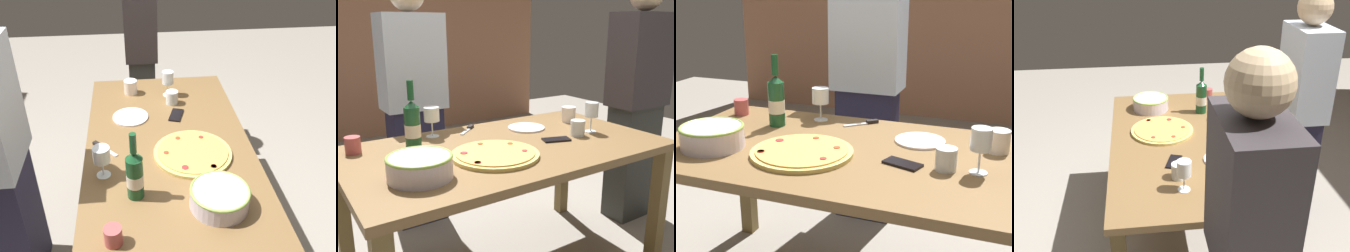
% 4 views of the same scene
% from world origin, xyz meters
% --- Properties ---
extents(dining_table, '(1.60, 0.90, 0.75)m').
position_xyz_m(dining_table, '(0.00, 0.00, 0.66)').
color(dining_table, brown).
rests_on(dining_table, ground).
extents(brick_wall_back, '(4.94, 0.16, 2.97)m').
position_xyz_m(brick_wall_back, '(0.00, 3.20, 1.48)').
color(brick_wall_back, '#B47A59').
rests_on(brick_wall_back, ground).
extents(pizza, '(0.41, 0.41, 0.03)m').
position_xyz_m(pizza, '(-0.14, -0.12, 0.76)').
color(pizza, '#D1B761').
rests_on(pizza, dining_table).
extents(serving_bowl, '(0.26, 0.26, 0.10)m').
position_xyz_m(serving_bowl, '(-0.52, -0.17, 0.80)').
color(serving_bowl, silver).
rests_on(serving_bowl, dining_table).
extents(wine_bottle, '(0.08, 0.08, 0.34)m').
position_xyz_m(wine_bottle, '(-0.41, 0.19, 0.87)').
color(wine_bottle, '#184A26').
rests_on(wine_bottle, dining_table).
extents(wine_glass_near_pizza, '(0.07, 0.07, 0.17)m').
position_xyz_m(wine_glass_near_pizza, '(0.54, -0.06, 0.87)').
color(wine_glass_near_pizza, white).
rests_on(wine_glass_near_pizza, dining_table).
extents(wine_glass_by_bottle, '(0.08, 0.08, 0.16)m').
position_xyz_m(wine_glass_by_bottle, '(-0.25, 0.34, 0.87)').
color(wine_glass_by_bottle, white).
rests_on(wine_glass_by_bottle, dining_table).
extents(cup_amber, '(0.07, 0.07, 0.08)m').
position_xyz_m(cup_amber, '(-0.68, 0.29, 0.79)').
color(cup_amber, '#B74E4E').
rests_on(cup_amber, dining_table).
extents(cup_ceramic, '(0.08, 0.08, 0.09)m').
position_xyz_m(cup_ceramic, '(0.42, -0.07, 0.79)').
color(cup_ceramic, white).
rests_on(cup_ceramic, dining_table).
extents(cup_spare, '(0.09, 0.09, 0.09)m').
position_xyz_m(cup_spare, '(0.59, 0.19, 0.80)').
color(cup_spare, white).
rests_on(cup_spare, dining_table).
extents(side_plate, '(0.22, 0.22, 0.01)m').
position_xyz_m(side_plate, '(0.27, 0.20, 0.76)').
color(side_plate, white).
rests_on(side_plate, dining_table).
extents(cell_phone, '(0.16, 0.11, 0.01)m').
position_xyz_m(cell_phone, '(0.27, -0.08, 0.76)').
color(cell_phone, black).
rests_on(cell_phone, dining_table).
extents(pizza_knife, '(0.15, 0.14, 0.02)m').
position_xyz_m(pizza_knife, '(-0.02, 0.36, 0.76)').
color(pizza_knife, silver).
rests_on(pizza_knife, dining_table).
extents(person_host, '(0.40, 0.24, 1.65)m').
position_xyz_m(person_host, '(1.13, 0.10, 0.84)').
color(person_host, '#333532').
rests_on(person_host, ground).
extents(person_guest_left, '(0.40, 0.24, 1.64)m').
position_xyz_m(person_guest_left, '(-0.17, 0.85, 0.83)').
color(person_guest_left, '#211F36').
rests_on(person_guest_left, ground).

